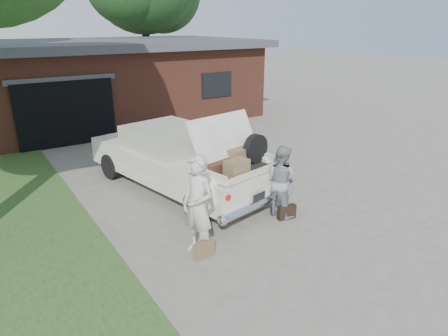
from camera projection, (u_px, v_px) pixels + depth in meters
ground at (240, 226)px, 8.33m from camera, size 90.00×90.00×0.00m
house at (105, 80)px, 17.27m from camera, size 12.80×7.80×3.30m
sedan at (180, 158)px, 9.99m from camera, size 3.06×5.67×2.12m
woman_left at (198, 206)px, 7.05m from camera, size 0.60×0.77×1.88m
woman_right at (281, 181)px, 8.56m from camera, size 0.79×0.91×1.58m
suitcase_left at (204, 249)px, 7.15m from camera, size 0.43×0.20×0.32m
suitcase_right at (287, 212)px, 8.57m from camera, size 0.42×0.19×0.31m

